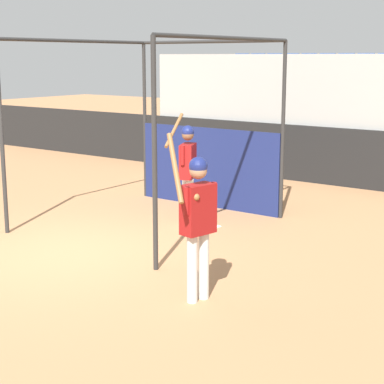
{
  "coord_description": "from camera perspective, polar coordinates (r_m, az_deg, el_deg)",
  "views": [
    {
      "loc": [
        7.04,
        -6.43,
        2.91
      ],
      "look_at": [
        1.63,
        1.0,
        0.97
      ],
      "focal_mm": 60.0,
      "sensor_mm": 36.0,
      "label": 1
    }
  ],
  "objects": [
    {
      "name": "batting_cage",
      "position": [
        11.99,
        -0.33,
        4.59
      ],
      "size": [
        3.31,
        3.7,
        3.22
      ],
      "color": "#282828",
      "rests_on": "ground"
    },
    {
      "name": "player_waiting",
      "position": [
        7.6,
        0.5,
        -2.09
      ],
      "size": [
        0.47,
        0.78,
        2.05
      ],
      "rotation": [
        0.0,
        0.0,
        -1.78
      ],
      "color": "silver",
      "rests_on": "ground"
    },
    {
      "name": "player_batter",
      "position": [
        11.16,
        -0.41,
        2.41
      ],
      "size": [
        0.71,
        0.78,
        1.92
      ],
      "rotation": [
        0.0,
        0.0,
        2.0
      ],
      "color": "silver",
      "rests_on": "ground"
    },
    {
      "name": "bleacher_section",
      "position": [
        16.95,
        11.51,
        6.92
      ],
      "size": [
        8.15,
        3.2,
        3.01
      ],
      "color": "#9E9E99",
      "rests_on": "ground"
    },
    {
      "name": "ground_plane",
      "position": [
        9.97,
        -11.05,
        -5.28
      ],
      "size": [
        60.0,
        60.0,
        0.0
      ],
      "primitive_type": "plane",
      "color": "#A8754C"
    },
    {
      "name": "home_plate",
      "position": [
        11.18,
        1.08,
        -3.13
      ],
      "size": [
        0.44,
        0.44,
        0.02
      ],
      "color": "white",
      "rests_on": "ground"
    },
    {
      "name": "outfield_wall",
      "position": [
        15.56,
        8.81,
        3.49
      ],
      "size": [
        24.0,
        0.12,
        1.33
      ],
      "color": "black",
      "rests_on": "ground"
    }
  ]
}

